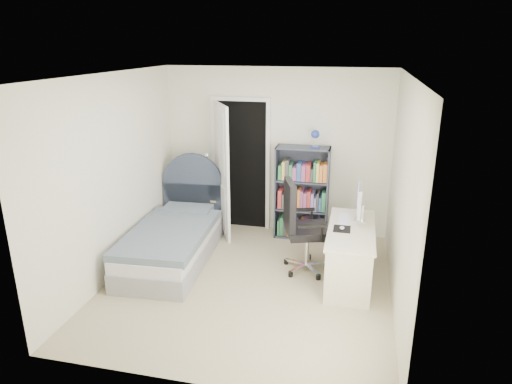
% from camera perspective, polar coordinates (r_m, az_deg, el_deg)
% --- Properties ---
extents(room_shell, '(3.50, 3.70, 2.60)m').
position_cam_1_polar(room_shell, '(5.24, -1.02, 0.66)').
color(room_shell, tan).
rests_on(room_shell, ground).
extents(door, '(0.92, 0.73, 2.06)m').
position_cam_1_polar(door, '(6.91, -3.43, 3.13)').
color(door, black).
rests_on(door, ground).
extents(bed, '(1.07, 2.10, 1.26)m').
position_cam_1_polar(bed, '(6.34, -10.17, -5.75)').
color(bed, gray).
rests_on(bed, ground).
extents(nightstand, '(0.43, 0.43, 0.63)m').
position_cam_1_polar(nightstand, '(7.24, -6.20, -1.37)').
color(nightstand, '#CBBC7D').
rests_on(nightstand, ground).
extents(floor_lamp, '(0.18, 0.18, 1.28)m').
position_cam_1_polar(floor_lamp, '(7.02, -6.17, -1.08)').
color(floor_lamp, silver).
rests_on(floor_lamp, ground).
extents(bookcase, '(0.78, 0.33, 1.66)m').
position_cam_1_polar(bookcase, '(6.82, 5.83, -0.59)').
color(bookcase, '#3C4253').
rests_on(bookcase, ground).
extents(desk, '(0.56, 1.40, 1.15)m').
position_cam_1_polar(desk, '(5.80, 11.67, -7.23)').
color(desk, beige).
rests_on(desk, ground).
extents(office_chair, '(0.68, 0.69, 1.21)m').
position_cam_1_polar(office_chair, '(5.80, 5.59, -3.82)').
color(office_chair, silver).
rests_on(office_chair, ground).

